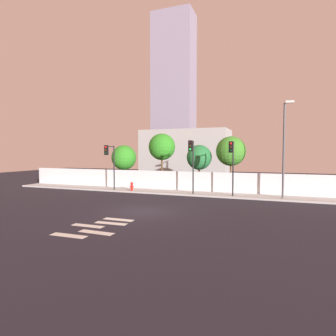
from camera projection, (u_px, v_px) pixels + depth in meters
ground_plane at (142, 211)px, 17.61m from camera, size 80.00×80.00×0.00m
sidewalk at (181, 193)px, 25.27m from camera, size 36.00×2.40×0.15m
perimeter_wall at (186, 181)px, 26.42m from camera, size 36.00×0.18×1.80m
crosswalk_marking at (98, 227)px, 13.94m from camera, size 2.92×3.87×0.01m
traffic_light_left at (110, 157)px, 26.06m from camera, size 0.35×1.67×4.27m
traffic_light_center at (232, 157)px, 22.38m from camera, size 0.35×1.16×4.48m
traffic_light_right at (192, 155)px, 23.50m from camera, size 0.34×1.26×4.61m
street_lamp_curbside at (284, 143)px, 21.42m from camera, size 0.66×1.67×7.41m
fire_hydrant at (132, 186)px, 26.19m from camera, size 0.44×0.26×0.82m
roadside_tree_leftmost at (124, 158)px, 30.25m from camera, size 2.70×2.70×4.55m
roadside_tree_midleft at (162, 147)px, 28.62m from camera, size 2.75×2.75×5.71m
roadside_tree_midright at (199, 157)px, 27.29m from camera, size 2.46×2.46×4.51m
roadside_tree_rightmost at (231, 151)px, 26.18m from camera, size 2.80×2.80×5.28m
low_building_distant at (186, 154)px, 40.87m from camera, size 12.58×6.00×7.02m
tower_on_skyline at (174, 94)px, 53.58m from camera, size 7.76×5.00×30.19m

